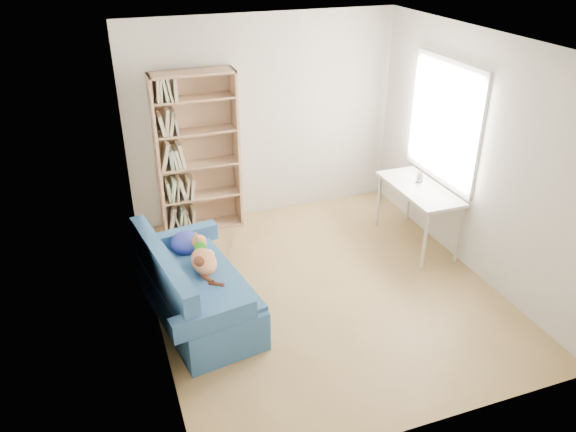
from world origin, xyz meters
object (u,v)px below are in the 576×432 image
at_px(desk, 419,193).
at_px(pen_cup, 419,178).
at_px(sofa, 194,288).
at_px(bookshelf, 198,160).

xyz_separation_m(desk, pen_cup, (0.07, 0.13, 0.13)).
relative_size(sofa, desk, 1.48).
distance_m(sofa, bookshelf, 1.97).
xyz_separation_m(bookshelf, pen_cup, (2.44, -1.16, -0.12)).
height_order(bookshelf, desk, bookshelf).
distance_m(bookshelf, desk, 2.71).
relative_size(bookshelf, pen_cup, 13.23).
height_order(sofa, bookshelf, bookshelf).
bearing_deg(bookshelf, desk, -28.62).
bearing_deg(desk, sofa, -169.72).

